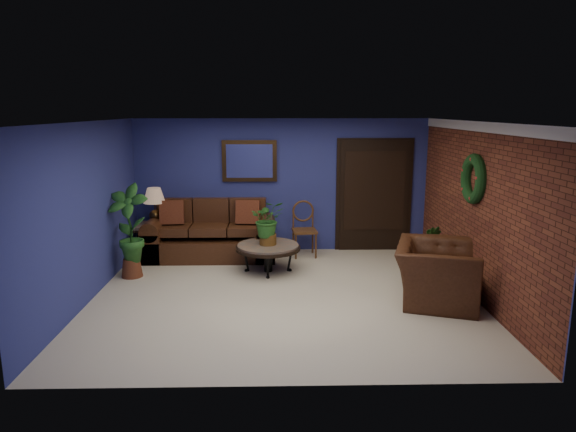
{
  "coord_description": "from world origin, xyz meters",
  "views": [
    {
      "loc": [
        -0.1,
        -7.09,
        2.67
      ],
      "look_at": [
        0.07,
        0.55,
        1.07
      ],
      "focal_mm": 32.0,
      "sensor_mm": 36.0,
      "label": 1
    }
  ],
  "objects_px": {
    "coffee_table": "(268,248)",
    "end_table": "(156,232)",
    "side_chair": "(304,225)",
    "sofa": "(211,238)",
    "table_lamp": "(154,202)",
    "armchair": "(437,273)"
  },
  "relations": [
    {
      "from": "sofa",
      "to": "side_chair",
      "type": "bearing_deg",
      "value": 1.21
    },
    {
      "from": "sofa",
      "to": "end_table",
      "type": "xyz_separation_m",
      "value": [
        -1.0,
        -0.04,
        0.12
      ]
    },
    {
      "from": "end_table",
      "to": "armchair",
      "type": "xyz_separation_m",
      "value": [
        4.45,
        -2.31,
        -0.06
      ]
    },
    {
      "from": "coffee_table",
      "to": "side_chair",
      "type": "xyz_separation_m",
      "value": [
        0.65,
        0.98,
        0.17
      ]
    },
    {
      "from": "sofa",
      "to": "table_lamp",
      "type": "height_order",
      "value": "table_lamp"
    },
    {
      "from": "end_table",
      "to": "sofa",
      "type": "bearing_deg",
      "value": 2.21
    },
    {
      "from": "sofa",
      "to": "coffee_table",
      "type": "distance_m",
      "value": 1.42
    },
    {
      "from": "sofa",
      "to": "side_chair",
      "type": "height_order",
      "value": "sofa"
    },
    {
      "from": "end_table",
      "to": "table_lamp",
      "type": "relative_size",
      "value": 1.04
    },
    {
      "from": "coffee_table",
      "to": "end_table",
      "type": "height_order",
      "value": "end_table"
    },
    {
      "from": "end_table",
      "to": "table_lamp",
      "type": "height_order",
      "value": "table_lamp"
    },
    {
      "from": "sofa",
      "to": "side_chair",
      "type": "distance_m",
      "value": 1.72
    },
    {
      "from": "sofa",
      "to": "end_table",
      "type": "relative_size",
      "value": 3.5
    },
    {
      "from": "coffee_table",
      "to": "table_lamp",
      "type": "xyz_separation_m",
      "value": [
        -2.05,
        0.9,
        0.63
      ]
    },
    {
      "from": "coffee_table",
      "to": "end_table",
      "type": "xyz_separation_m",
      "value": [
        -2.05,
        0.9,
        0.06
      ]
    },
    {
      "from": "coffee_table",
      "to": "end_table",
      "type": "relative_size",
      "value": 1.61
    },
    {
      "from": "side_chair",
      "to": "armchair",
      "type": "distance_m",
      "value": 2.96
    },
    {
      "from": "coffee_table",
      "to": "table_lamp",
      "type": "relative_size",
      "value": 1.67
    },
    {
      "from": "coffee_table",
      "to": "armchair",
      "type": "relative_size",
      "value": 0.85
    },
    {
      "from": "table_lamp",
      "to": "side_chair",
      "type": "height_order",
      "value": "table_lamp"
    },
    {
      "from": "end_table",
      "to": "side_chair",
      "type": "relative_size",
      "value": 0.66
    },
    {
      "from": "table_lamp",
      "to": "side_chair",
      "type": "xyz_separation_m",
      "value": [
        2.7,
        0.07,
        -0.46
      ]
    }
  ]
}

